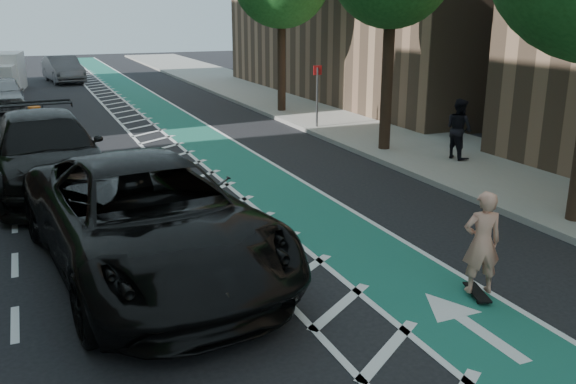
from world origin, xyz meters
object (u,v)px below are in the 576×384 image
skateboarder (482,242)px  barrel_a (64,210)px  suv_far (46,152)px  suv_near (147,218)px

skateboarder → barrel_a: (-5.90, 5.83, -0.47)m
suv_far → barrel_a: 3.68m
suv_far → skateboarder: bearing=-60.8°
skateboarder → suv_near: suv_near is taller
skateboarder → suv_far: suv_far is taller
suv_near → barrel_a: bearing=108.1°
barrel_a → suv_far: bearing=92.5°
suv_far → suv_near: bearing=-81.0°
barrel_a → skateboarder: bearing=-44.7°
suv_near → barrel_a: (-1.24, 2.69, -0.52)m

